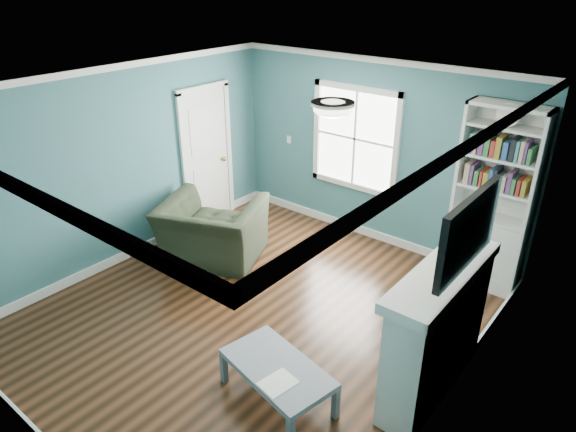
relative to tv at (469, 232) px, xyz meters
The scene contains 13 objects.
floor 2.80m from the tv, behind, with size 5.00×5.00×0.00m, color black.
room_walls 2.21m from the tv, behind, with size 5.00×5.00×5.00m.
trim 2.26m from the tv, behind, with size 4.50×5.00×2.60m.
window 3.40m from the tv, 137.57° to the left, with size 1.40×0.06×1.50m.
bookshelf 2.29m from the tv, 101.57° to the left, with size 0.90×0.35×2.31m.
fireplace 1.10m from the tv, behind, with size 0.44×1.58×1.30m.
tv is the anchor object (origin of this frame).
door 4.63m from the tv, 164.80° to the left, with size 0.12×0.98×2.17m.
ceiling_fixture 1.54m from the tv, behind, with size 0.38×0.38×0.15m.
light_switch 4.38m from the tv, 148.30° to the left, with size 0.08×0.01×0.12m, color white.
recliner 3.71m from the tv, behind, with size 1.29×0.84×1.13m, color black.
coffee_table 2.09m from the tv, 138.21° to the right, with size 1.16×0.78×0.39m.
paper_sheet 2.06m from the tv, 130.57° to the right, with size 0.24×0.31×0.00m, color white.
Camera 1 is at (3.36, -3.56, 3.65)m, focal length 32.00 mm.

